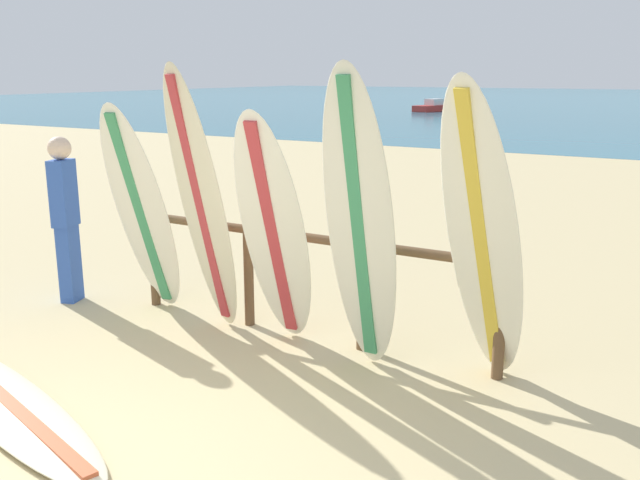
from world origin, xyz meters
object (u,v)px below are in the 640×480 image
Objects in this scene: surfboard_rack at (303,262)px; surfboard_leaning_center_left at (274,233)px; surfboard_lying_on_sand at (6,403)px; surfboard_leaning_center at (360,224)px; small_boat_offshore at (434,107)px; surfboard_leaning_center_right at (483,238)px; beachgoer_standing at (65,212)px; surfboard_leaning_left at (202,203)px; surfboard_leaning_far_left at (142,212)px.

surfboard_leaning_center_left is (-0.04, -0.38, 0.34)m from surfboard_rack.
surfboard_leaning_center_left is at bearing 59.13° from surfboard_lying_on_sand.
surfboard_leaning_center_left is 0.82m from surfboard_leaning_center.
surfboard_lying_on_sand is 38.14m from small_boat_offshore.
beachgoer_standing is (-4.19, -0.08, -0.23)m from surfboard_leaning_center_right.
small_boat_offshore is at bearing 108.93° from surfboard_rack.
surfboard_leaning_left is at bearing 177.39° from surfboard_leaning_center.
surfboard_lying_on_sand is (-1.11, -2.18, -0.64)m from surfboard_rack.
surfboard_leaning_center_left is at bearing -1.01° from beachgoer_standing.
small_boat_offshore is (-9.25, 34.77, -0.66)m from beachgoer_standing.
surfboard_rack is at bearing 171.04° from surfboard_leaning_center_right.
surfboard_leaning_left is 1.80m from beachgoer_standing.
surfboard_rack is 36.40m from small_boat_offshore.
surfboard_leaning_center_right reaches higher than surfboard_leaning_center_left.
surfboard_leaning_center_left reaches higher than beachgoer_standing.
surfboard_leaning_left is 1.03× the size of surfboard_leaning_center_right.
surfboard_leaning_left reaches higher than surfboard_lying_on_sand.
beachgoer_standing is at bearing 178.18° from surfboard_leaning_center.
surfboard_leaning_center_left is 1.21× the size of beachgoer_standing.
surfboard_leaning_left is at bearing 79.60° from surfboard_lying_on_sand.
surfboard_leaning_far_left is 0.89× the size of surfboard_leaning_center_right.
surfboard_leaning_far_left is 0.79m from surfboard_leaning_left.
surfboard_leaning_center reaches higher than surfboard_leaning_far_left.
surfboard_leaning_far_left is 1.01× the size of surfboard_leaning_center_left.
surfboard_leaning_center_right is at bearing 34.97° from surfboard_lying_on_sand.
small_boat_offshore is at bearing 107.58° from surfboard_leaning_left.
surfboard_leaning_center is at bearing -4.35° from surfboard_leaning_center_left.
small_boat_offshore is at bearing 106.29° from surfboard_lying_on_sand.
surfboard_leaning_center is at bearing -70.17° from small_boat_offshore.
surfboard_leaning_center_right is (2.42, 0.12, -0.04)m from surfboard_leaning_left.
surfboard_leaning_left and surfboard_leaning_center have the same top height.
surfboard_leaning_left is 1.42× the size of beachgoer_standing.
surfboard_leaning_far_left is 1.22× the size of beachgoer_standing.
beachgoer_standing is 35.98m from small_boat_offshore.
surfboard_lying_on_sand is (-1.88, -1.73, -1.15)m from surfboard_leaning_center.
surfboard_leaning_left is (0.77, -0.06, 0.16)m from surfboard_leaning_far_left.
surfboard_leaning_center_left is 0.89× the size of surfboard_leaning_center_right.
beachgoer_standing is (-1.01, -0.03, -0.10)m from surfboard_leaning_far_left.
beachgoer_standing is at bearing -178.88° from surfboard_leaning_center_right.
beachgoer_standing reaches higher than surfboard_rack.
surfboard_leaning_far_left reaches higher than surfboard_leaning_center_left.
surfboard_leaning_far_left is 0.86× the size of surfboard_leaning_center.
surfboard_leaning_far_left is at bearing 175.31° from surfboard_leaning_left.
surfboard_leaning_far_left is at bearing -179.02° from surfboard_leaning_center_right.
surfboard_leaning_left reaches higher than surfboard_rack.
surfboard_leaning_center is (0.80, -0.06, 0.17)m from surfboard_leaning_center_left.
surfboard_leaning_center_right is 0.80× the size of surfboard_lying_on_sand.
surfboard_leaning_far_left is 36.23m from small_boat_offshore.
surfboard_leaning_center_left is (0.74, -0.01, -0.17)m from surfboard_leaning_left.
small_boat_offshore is (-11.80, 34.43, -0.42)m from surfboard_rack.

